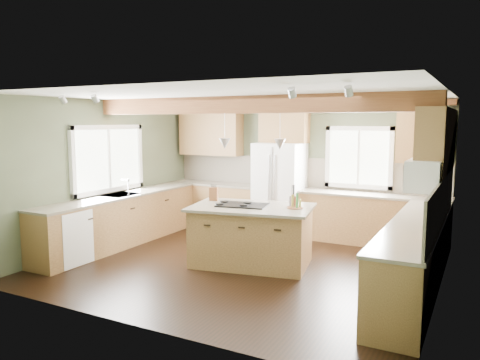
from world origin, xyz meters
The scene contains 37 objects.
floor centered at (0.00, 0.00, 0.00)m, with size 5.60×5.60×0.00m, color black.
ceiling centered at (0.00, 0.00, 2.60)m, with size 5.60×5.60×0.00m, color silver.
wall_back centered at (0.00, 2.50, 1.30)m, with size 5.60×5.60×0.00m, color #424934.
wall_left centered at (-2.80, 0.00, 1.30)m, with size 5.00×5.00×0.00m, color #424934.
wall_right centered at (2.80, 0.00, 1.30)m, with size 5.00×5.00×0.00m, color #424934.
ceiling_beam centered at (0.00, 0.10, 2.47)m, with size 5.55×0.26×0.26m, color brown.
soffit_trim centered at (0.00, 2.40, 2.54)m, with size 5.55×0.20×0.10m, color brown.
backsplash_back centered at (0.00, 2.48, 1.21)m, with size 5.58×0.03×0.58m, color brown.
backsplash_right centered at (2.78, 0.05, 1.21)m, with size 0.03×3.70×0.58m, color brown.
base_cab_back_left centered at (-1.79, 2.20, 0.44)m, with size 2.02×0.60×0.88m, color brown.
counter_back_left centered at (-1.79, 2.20, 0.90)m, with size 2.06×0.64×0.04m, color #443F32.
base_cab_back_right centered at (1.49, 2.20, 0.44)m, with size 2.62×0.60×0.88m, color brown.
counter_back_right centered at (1.49, 2.20, 0.90)m, with size 2.66×0.64×0.04m, color #443F32.
base_cab_left centered at (-2.50, 0.05, 0.44)m, with size 0.60×3.70×0.88m, color brown.
counter_left centered at (-2.50, 0.05, 0.90)m, with size 0.64×3.74×0.04m, color #443F32.
base_cab_right centered at (2.50, 0.05, 0.44)m, with size 0.60×3.70×0.88m, color brown.
counter_right centered at (2.50, 0.05, 0.90)m, with size 0.64×3.74×0.04m, color #443F32.
upper_cab_back_left centered at (-1.99, 2.33, 1.95)m, with size 1.40×0.35×0.90m, color brown.
upper_cab_over_fridge centered at (-0.30, 2.33, 2.15)m, with size 0.96×0.35×0.70m, color brown.
upper_cab_right centered at (2.62, 0.90, 1.95)m, with size 0.35×2.20×0.90m, color brown.
upper_cab_back_corner centered at (2.30, 2.33, 1.95)m, with size 0.90×0.35×0.90m, color brown.
window_left centered at (-2.78, 0.05, 1.55)m, with size 0.04×1.60×1.05m, color white.
window_back centered at (1.15, 2.48, 1.55)m, with size 1.10×0.04×1.00m, color white.
sink centered at (-2.50, 0.05, 0.91)m, with size 0.50×0.65×0.03m, color #262628.
faucet centered at (-2.32, 0.05, 1.05)m, with size 0.02×0.02×0.28m, color #B2B2B7.
dishwasher centered at (-2.49, -1.25, 0.43)m, with size 0.60×0.60×0.84m, color white.
oven centered at (2.49, -1.25, 0.43)m, with size 0.60×0.72×0.84m, color white.
microwave centered at (2.58, -0.05, 1.55)m, with size 0.40×0.70×0.38m, color white.
pendant_left centered at (-0.34, 0.02, 1.88)m, with size 0.18×0.18×0.16m, color #B2B2B7.
pendant_right centered at (0.51, 0.18, 1.88)m, with size 0.18×0.18×0.16m, color #B2B2B7.
refrigerator centered at (-0.30, 2.12, 0.90)m, with size 0.90×0.74×1.80m, color white.
island centered at (0.09, 0.10, 0.44)m, with size 1.74×1.06×0.88m, color olive.
island_top centered at (0.09, 0.10, 0.90)m, with size 1.85×1.18×0.04m, color #443F32.
cooktop centered at (-0.05, 0.07, 0.93)m, with size 0.75×0.50×0.02m, color black.
knife_block centered at (-0.69, 0.27, 1.03)m, with size 0.13×0.10×0.22m, color brown.
utensil_crock centered at (0.65, 0.39, 1.00)m, with size 0.11×0.11×0.15m, color #3B342F.
bottle_tray centered at (0.74, 0.25, 1.03)m, with size 0.24×0.24×0.22m, color brown, non-canonical shape.
Camera 1 is at (3.24, -6.28, 2.22)m, focal length 35.00 mm.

